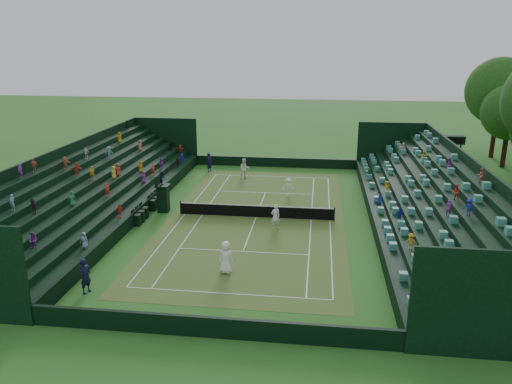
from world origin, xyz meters
TOP-DOWN VIEW (x-y plane):
  - ground at (0.00, 0.00)m, footprint 160.00×160.00m
  - court_surface at (0.00, 0.00)m, footprint 12.97×26.77m
  - perimeter_wall_north at (0.00, 15.88)m, footprint 17.17×0.20m
  - perimeter_wall_south at (0.00, -15.88)m, footprint 17.17×0.20m
  - perimeter_wall_east at (8.48, 0.00)m, footprint 0.20×31.77m
  - perimeter_wall_west at (-8.48, 0.00)m, footprint 0.20×31.77m
  - north_grandstand at (12.66, 0.00)m, footprint 6.60×32.00m
  - south_grandstand at (-12.66, 0.00)m, footprint 6.60×32.00m
  - tennis_net at (0.00, 0.00)m, footprint 11.67×0.10m
  - scoreboard_tower at (17.75, 16.00)m, footprint 2.00×1.00m
  - umpire_chair at (-7.29, 0.47)m, footprint 1.01×1.01m
  - courtside_chairs at (-8.26, -0.25)m, footprint 0.56×5.53m
  - player_near_west at (-0.51, -9.47)m, footprint 1.07×0.86m
  - player_near_east at (1.64, -2.13)m, footprint 0.78×0.68m
  - player_far_west at (-2.50, 10.88)m, footprint 1.14×1.02m
  - player_far_east at (2.06, 5.71)m, footprint 1.16×0.85m
  - line_judge_north at (-6.40, 13.06)m, footprint 0.66×0.81m
  - line_judge_south at (-7.34, -12.67)m, footprint 0.66×0.81m

SIDE VIEW (x-z plane):
  - ground at x=0.00m, z-range 0.00..0.00m
  - court_surface at x=0.00m, z-range 0.00..0.01m
  - courtside_chairs at x=-8.26m, z-range -0.15..1.06m
  - perimeter_wall_north at x=0.00m, z-range 0.00..1.00m
  - perimeter_wall_south at x=0.00m, z-range 0.00..1.00m
  - perimeter_wall_east at x=8.48m, z-range 0.00..1.00m
  - perimeter_wall_west at x=-8.48m, z-range 0.00..1.00m
  - tennis_net at x=0.00m, z-range 0.00..1.06m
  - player_far_east at x=2.06m, z-range 0.00..1.60m
  - player_near_east at x=1.64m, z-range 0.00..1.81m
  - line_judge_south at x=-7.34m, z-range 0.00..1.91m
  - line_judge_north at x=-6.40m, z-range 0.00..1.91m
  - player_near_west at x=-0.51m, z-range 0.00..1.92m
  - player_far_west at x=-2.50m, z-range 0.00..1.94m
  - umpire_chair at x=-7.29m, z-range -0.23..2.96m
  - north_grandstand at x=12.66m, z-range -0.90..4.00m
  - south_grandstand at x=-12.66m, z-range -0.90..4.00m
  - scoreboard_tower at x=17.75m, z-range 1.29..4.99m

